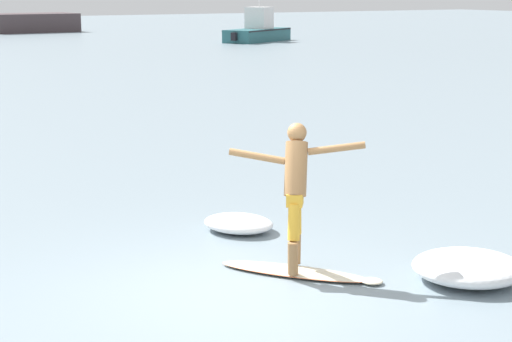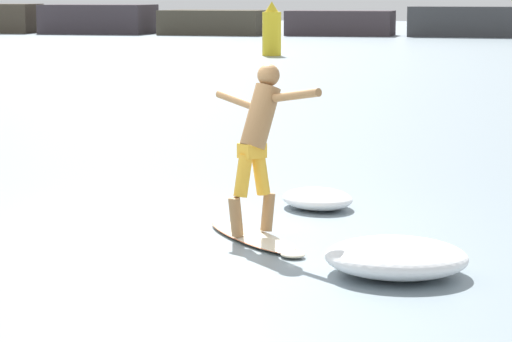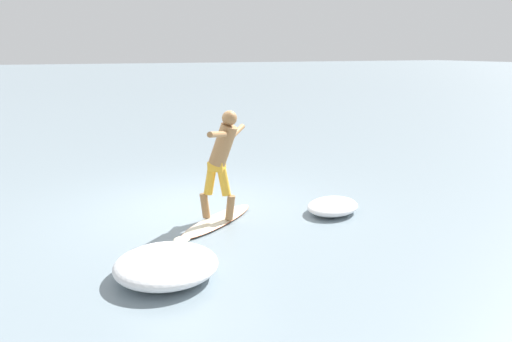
{
  "view_description": "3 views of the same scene",
  "coord_description": "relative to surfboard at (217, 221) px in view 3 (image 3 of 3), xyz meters",
  "views": [
    {
      "loc": [
        -4.75,
        -8.47,
        3.55
      ],
      "look_at": [
        1.48,
        1.99,
        0.93
      ],
      "focal_mm": 60.0,
      "sensor_mm": 36.0,
      "label": 1
    },
    {
      "loc": [
        3.88,
        -12.42,
        2.67
      ],
      "look_at": [
        0.78,
        1.02,
        0.62
      ],
      "focal_mm": 85.0,
      "sensor_mm": 36.0,
      "label": 2
    },
    {
      "loc": [
        8.51,
        -2.5,
        2.84
      ],
      "look_at": [
        0.52,
        1.03,
        0.71
      ],
      "focal_mm": 35.0,
      "sensor_mm": 36.0,
      "label": 3
    }
  ],
  "objects": [
    {
      "name": "ground_plane",
      "position": [
        -0.96,
        -0.11,
        -0.03
      ],
      "size": [
        200.0,
        200.0,
        0.0
      ],
      "primitive_type": "plane",
      "color": "gray"
    },
    {
      "name": "surfboard",
      "position": [
        0.0,
        0.0,
        0.0
      ],
      "size": [
        1.58,
        1.9,
        0.2
      ],
      "color": "beige",
      "rests_on": "ground"
    },
    {
      "name": "surfer",
      "position": [
        0.04,
        0.1,
        1.12
      ],
      "size": [
        1.41,
        1.13,
        1.83
      ],
      "color": "#9D6F43",
      "rests_on": "surfboard"
    },
    {
      "name": "wave_foam_at_tail",
      "position": [
        0.33,
        2.08,
        0.09
      ],
      "size": [
        1.27,
        1.36,
        0.24
      ],
      "color": "white",
      "rests_on": "ground"
    },
    {
      "name": "wave_foam_at_nose",
      "position": [
        1.69,
        -1.28,
        0.14
      ],
      "size": [
        1.85,
        1.83,
        0.34
      ],
      "color": "white",
      "rests_on": "ground"
    }
  ]
}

